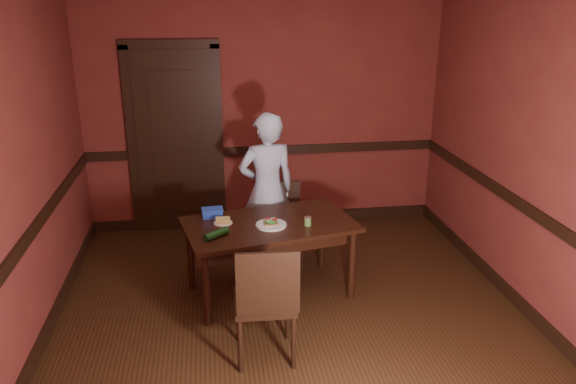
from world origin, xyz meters
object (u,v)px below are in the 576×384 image
object	(u,v)px
chair_near	(265,299)
sandwich_plate	(271,224)
dining_table	(270,258)
sauce_jar	(308,221)
chair_far	(284,226)
food_tub	(212,213)
person	(267,190)
cheese_saucer	(223,221)

from	to	relation	value
chair_near	sandwich_plate	world-z (taller)	chair_near
dining_table	sauce_jar	xyz separation A→B (m)	(0.32, -0.10, 0.39)
dining_table	chair_far	xyz separation A→B (m)	(0.21, 0.55, 0.07)
chair_far	chair_near	size ratio (longest dim) A/B	0.87
chair_near	food_tub	size ratio (longest dim) A/B	4.78
chair_near	sandwich_plate	size ratio (longest dim) A/B	3.56
sauce_jar	chair_near	bearing A→B (deg)	-119.33
chair_far	food_tub	world-z (taller)	chair_far
chair_near	food_tub	distance (m)	1.23
chair_far	sandwich_plate	bearing A→B (deg)	-104.25
dining_table	chair_far	distance (m)	0.59
sandwich_plate	sauce_jar	bearing A→B (deg)	-5.63
dining_table	person	size ratio (longest dim) A/B	0.95
sauce_jar	chair_far	bearing A→B (deg)	99.96
sandwich_plate	chair_far	bearing A→B (deg)	72.08
cheese_saucer	person	bearing A→B (deg)	53.17
chair_far	chair_near	world-z (taller)	chair_near
dining_table	sauce_jar	distance (m)	0.51
dining_table	food_tub	bearing A→B (deg)	144.92
dining_table	cheese_saucer	xyz separation A→B (m)	(-0.41, 0.04, 0.37)
chair_far	cheese_saucer	distance (m)	0.85
chair_far	sandwich_plate	xyz separation A→B (m)	(-0.20, -0.63, 0.30)
sandwich_plate	sauce_jar	size ratio (longest dim) A/B	3.47
person	food_tub	bearing A→B (deg)	30.58
dining_table	food_tub	xyz separation A→B (m)	(-0.50, 0.21, 0.39)
sandwich_plate	person	bearing A→B (deg)	86.56
dining_table	cheese_saucer	world-z (taller)	cheese_saucer
sandwich_plate	sauce_jar	distance (m)	0.32
sauce_jar	person	bearing A→B (deg)	109.95
chair_near	food_tub	bearing A→B (deg)	-71.14
dining_table	person	distance (m)	0.78
dining_table	cheese_saucer	distance (m)	0.55
food_tub	chair_near	bearing A→B (deg)	-76.80
chair_far	person	bearing A→B (deg)	151.93
person	cheese_saucer	xyz separation A→B (m)	(-0.46, -0.61, -0.06)
chair_near	sauce_jar	distance (m)	0.99
sandwich_plate	cheese_saucer	size ratio (longest dim) A/B	1.61
chair_near	cheese_saucer	world-z (taller)	chair_near
person	cheese_saucer	bearing A→B (deg)	44.81
dining_table	food_tub	distance (m)	0.66
sauce_jar	cheese_saucer	distance (m)	0.75
person	sauce_jar	world-z (taller)	person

